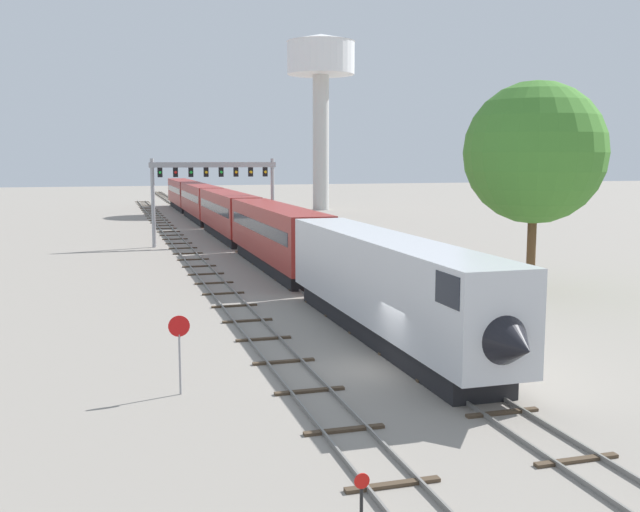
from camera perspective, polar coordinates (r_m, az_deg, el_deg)
ground_plane at (r=29.85m, az=4.71°, el=-8.75°), size 400.00×400.00×0.00m
track_main at (r=87.97m, az=-8.21°, el=2.12°), size 2.60×200.00×0.16m
track_near at (r=67.57m, az=-10.41°, el=0.42°), size 2.60×160.00×0.16m
passenger_train at (r=78.29m, az=-7.24°, el=3.33°), size 3.04×113.21×4.80m
signal_gantry at (r=71.32m, az=-8.24°, el=5.78°), size 12.10×0.49×8.34m
water_tower at (r=120.14m, az=0.07°, el=14.29°), size 10.90×10.90×27.77m
stop_sign at (r=26.69m, az=-10.86°, el=-6.68°), size 0.76×0.08×2.88m
trackside_tree_left at (r=47.68m, az=16.35°, el=7.69°), size 8.80×8.80×13.12m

